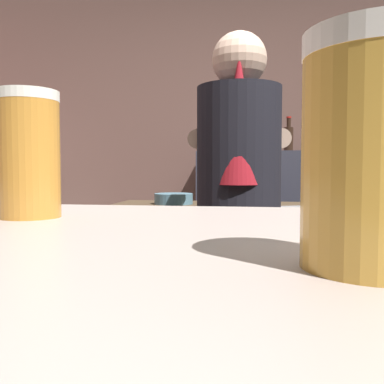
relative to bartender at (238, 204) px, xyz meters
The scene contains 10 objects.
wall_back 1.96m from the bartender, 89.67° to the left, with size 5.20×0.10×2.70m, color brown.
prep_counter 0.77m from the bartender, 51.66° to the left, with size 2.10×0.60×0.89m, color #473726.
back_shelf 1.67m from the bartender, 88.93° to the left, with size 0.80×0.36×1.22m, color #333341.
bartender is the anchor object (origin of this frame).
mixing_bowl 0.63m from the bartender, 125.52° to the left, with size 0.21×0.21×0.06m, color slate.
chefs_knife 0.50m from the bartender, 55.46° to the left, with size 0.24×0.03×0.01m, color silver.
pint_glass_near 1.26m from the bartender, 99.54° to the right, with size 0.07×0.07×0.15m.
pint_glass_far 1.46m from the bartender, 85.16° to the right, with size 0.08×0.08×0.14m.
bottle_olive_oil 1.67m from the bartender, 90.65° to the left, with size 0.07×0.07×0.26m.
bottle_soy 1.64m from the bartender, 78.12° to the left, with size 0.07×0.07×0.26m.
Camera 1 is at (0.04, -1.41, 1.09)m, focal length 38.95 mm.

